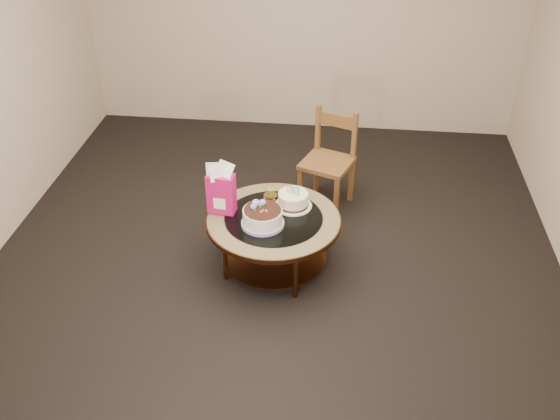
# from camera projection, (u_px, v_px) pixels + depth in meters

# --- Properties ---
(ground) EXTENTS (5.00, 5.00, 0.00)m
(ground) POSITION_uv_depth(u_px,v_px,m) (274.00, 265.00, 4.93)
(ground) COLOR black
(ground) RESTS_ON ground
(room_walls) EXTENTS (4.52, 5.02, 2.61)m
(room_walls) POSITION_uv_depth(u_px,v_px,m) (273.00, 81.00, 4.06)
(room_walls) COLOR tan
(room_walls) RESTS_ON ground
(coffee_table) EXTENTS (1.02, 1.02, 0.46)m
(coffee_table) POSITION_uv_depth(u_px,v_px,m) (274.00, 226.00, 4.72)
(coffee_table) COLOR #542E18
(coffee_table) RESTS_ON ground
(decorated_cake) EXTENTS (0.32, 0.32, 0.18)m
(decorated_cake) POSITION_uv_depth(u_px,v_px,m) (262.00, 218.00, 4.56)
(decorated_cake) COLOR #AC8DC8
(decorated_cake) RESTS_ON coffee_table
(cream_cake) EXTENTS (0.29, 0.29, 0.18)m
(cream_cake) POSITION_uv_depth(u_px,v_px,m) (293.00, 200.00, 4.76)
(cream_cake) COLOR white
(cream_cake) RESTS_ON coffee_table
(gift_bag) EXTENTS (0.22, 0.17, 0.41)m
(gift_bag) POSITION_uv_depth(u_px,v_px,m) (221.00, 189.00, 4.63)
(gift_bag) COLOR #C5125B
(gift_bag) RESTS_ON coffee_table
(pillar_candle) EXTENTS (0.11, 0.11, 0.08)m
(pillar_candle) POSITION_uv_depth(u_px,v_px,m) (270.00, 194.00, 4.89)
(pillar_candle) COLOR #E6C25E
(pillar_candle) RESTS_ON coffee_table
(dining_chair) EXTENTS (0.52, 0.52, 0.87)m
(dining_chair) POSITION_uv_depth(u_px,v_px,m) (329.00, 160.00, 5.43)
(dining_chair) COLOR brown
(dining_chair) RESTS_ON ground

